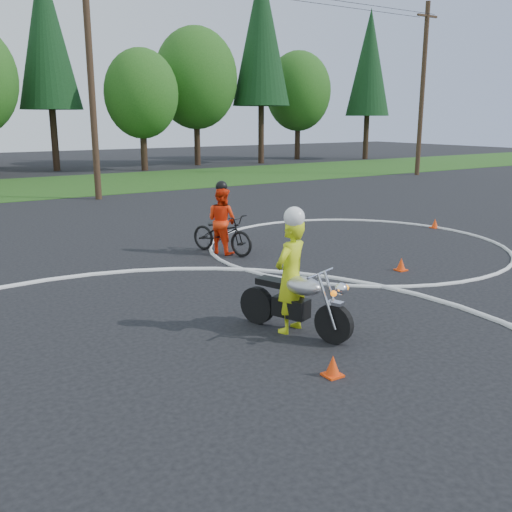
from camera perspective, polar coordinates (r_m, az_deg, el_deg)
course_markings at (r=9.72m, az=-1.05°, el=-6.96°), size 19.05×19.05×0.12m
primary_motorcycle at (r=9.26m, az=4.04°, el=-4.54°), size 0.95×2.04×1.12m
rider_primary_grp at (r=9.22m, az=3.51°, el=-1.63°), size 0.80×0.66×2.08m
rider_second_grp at (r=14.74m, az=-3.42°, el=2.81°), size 1.31×2.08×1.89m
traffic_cones at (r=8.83m, az=8.80°, el=-8.41°), size 16.01×12.83×0.30m
treeline at (r=41.91m, az=-8.65°, el=17.86°), size 38.20×8.10×14.52m
utility_poles at (r=25.61m, az=-16.21°, el=17.09°), size 41.60×1.12×10.00m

